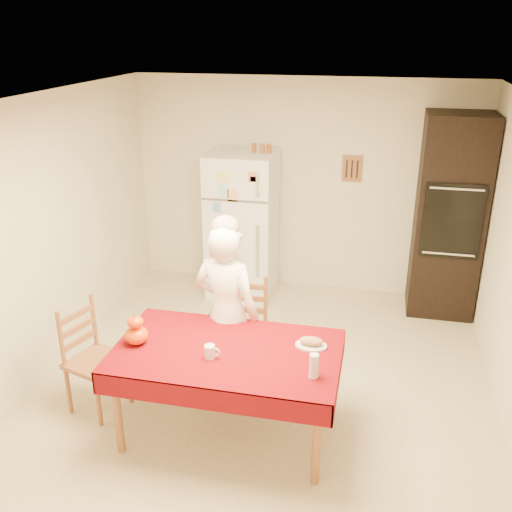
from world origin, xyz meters
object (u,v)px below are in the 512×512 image
(chair_left, at_px, (90,354))
(oven_cabinet, at_px, (449,217))
(wine_glass, at_px, (314,366))
(bread_plate, at_px, (311,346))
(dining_table, at_px, (227,358))
(seated_woman, at_px, (227,313))
(coffee_mug, at_px, (210,352))
(pumpkin_lower, at_px, (136,335))
(chair_far, at_px, (244,324))
(refrigerator, at_px, (242,225))

(chair_left, bearing_deg, oven_cabinet, -32.41)
(oven_cabinet, bearing_deg, wine_glass, -111.41)
(oven_cabinet, xyz_separation_m, bread_plate, (-1.16, -2.41, -0.33))
(bread_plate, bearing_deg, dining_table, -163.62)
(seated_woman, bearing_deg, wine_glass, 151.48)
(chair_left, height_order, coffee_mug, chair_left)
(oven_cabinet, xyz_separation_m, coffee_mug, (-1.87, -2.72, -0.29))
(chair_left, distance_m, wine_glass, 1.93)
(chair_left, height_order, pumpkin_lower, chair_left)
(pumpkin_lower, distance_m, bread_plate, 1.33)
(seated_woman, height_order, wine_glass, seated_woman)
(chair_far, bearing_deg, bread_plate, -45.89)
(coffee_mug, xyz_separation_m, pumpkin_lower, (-0.60, 0.07, 0.02))
(seated_woman, bearing_deg, coffee_mug, 106.50)
(seated_woman, bearing_deg, bread_plate, 169.18)
(chair_far, bearing_deg, pumpkin_lower, -125.92)
(chair_far, relative_size, seated_woman, 0.60)
(chair_far, relative_size, chair_left, 1.00)
(seated_woman, xyz_separation_m, coffee_mug, (0.05, -0.63, 0.02))
(oven_cabinet, bearing_deg, chair_far, -136.87)
(chair_far, distance_m, coffee_mug, 1.03)
(dining_table, bearing_deg, bread_plate, 16.38)
(oven_cabinet, bearing_deg, coffee_mug, -124.50)
(refrigerator, height_order, pumpkin_lower, refrigerator)
(chair_left, bearing_deg, chair_far, -38.34)
(wine_glass, distance_m, bread_plate, 0.40)
(refrigerator, distance_m, oven_cabinet, 2.29)
(wine_glass, bearing_deg, dining_table, 163.05)
(dining_table, xyz_separation_m, bread_plate, (0.61, 0.18, 0.08))
(wine_glass, bearing_deg, chair_far, 125.64)
(oven_cabinet, xyz_separation_m, pumpkin_lower, (-2.47, -2.64, -0.27))
(chair_left, relative_size, wine_glass, 5.40)
(wine_glass, bearing_deg, bread_plate, 99.91)
(chair_far, height_order, chair_left, same)
(dining_table, height_order, pumpkin_lower, pumpkin_lower)
(chair_left, distance_m, seated_woman, 1.17)
(pumpkin_lower, relative_size, wine_glass, 1.04)
(refrigerator, bearing_deg, chair_far, -75.83)
(oven_cabinet, distance_m, wine_glass, 3.01)
(seated_woman, xyz_separation_m, pumpkin_lower, (-0.56, -0.56, 0.04))
(refrigerator, relative_size, seated_woman, 1.07)
(dining_table, xyz_separation_m, pumpkin_lower, (-0.70, -0.06, 0.14))
(dining_table, bearing_deg, oven_cabinet, 55.54)
(seated_woman, relative_size, coffee_mug, 15.89)
(chair_left, bearing_deg, refrigerator, 1.77)
(seated_woman, bearing_deg, oven_cabinet, -120.11)
(chair_far, bearing_deg, coffee_mug, -92.53)
(refrigerator, distance_m, pumpkin_lower, 2.60)
(bread_plate, bearing_deg, oven_cabinet, 64.21)
(dining_table, height_order, chair_far, chair_far)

